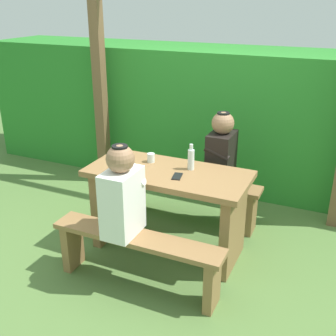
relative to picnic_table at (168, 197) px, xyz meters
The scene contains 11 objects.
ground_plane 0.52m from the picnic_table, ahead, with size 12.00×12.00×0.00m, color #517338.
hedge_backdrop 1.80m from the picnic_table, 90.00° to the left, with size 6.40×0.99×1.60m, color #297E29.
pergola_post_left 1.85m from the picnic_table, 141.37° to the left, with size 0.12×0.12×2.29m, color brown.
picnic_table is the anchor object (origin of this frame).
bench_near 0.62m from the picnic_table, 90.00° to the right, with size 1.40×0.24×0.46m.
bench_far 0.62m from the picnic_table, 90.00° to the left, with size 1.40×0.24×0.46m.
person_white_shirt 0.65m from the picnic_table, 100.80° to the right, with size 0.25×0.35×0.72m.
person_black_coat 0.71m from the picnic_table, 63.62° to the left, with size 0.25×0.35×0.72m.
drinking_glass 0.39m from the picnic_table, 150.60° to the left, with size 0.07×0.07×0.08m, color silver.
bottle_left 0.40m from the picnic_table, 35.07° to the left, with size 0.06×0.06×0.23m.
cell_phone 0.30m from the picnic_table, 34.69° to the right, with size 0.07×0.14×0.01m, color black.
Camera 1 is at (1.34, -2.98, 2.16)m, focal length 44.35 mm.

